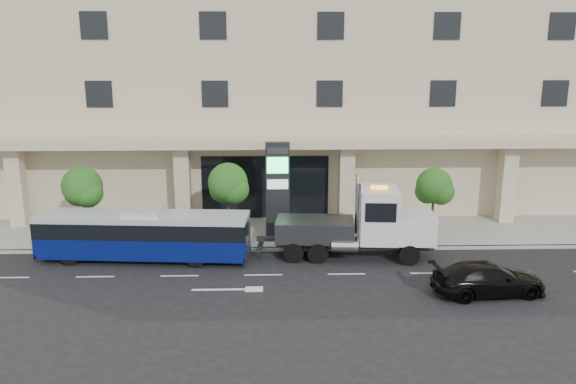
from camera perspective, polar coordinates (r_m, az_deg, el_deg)
name	(u,v)px	position (r m, az deg, el deg)	size (l,w,h in m)	color
ground	(264,264)	(28.58, -2.47, -7.30)	(120.00, 120.00, 0.00)	black
sidewalk	(265,232)	(33.28, -2.35, -4.13)	(120.00, 6.00, 0.15)	gray
curb	(264,249)	(30.43, -2.42, -5.83)	(120.00, 0.30, 0.15)	gray
convention_center	(265,60)	(42.15, -2.32, 13.24)	(60.00, 17.60, 20.00)	#C6B594
tree_left	(83,189)	(32.82, -20.13, 0.28)	(2.27, 2.20, 4.22)	#422B19
tree_mid	(228,185)	(31.18, -6.07, 0.66)	(2.28, 2.20, 4.38)	#422B19
tree_right	(434,188)	(32.42, 14.65, 0.39)	(2.10, 2.00, 4.04)	#422B19
city_bus	(144,234)	(29.58, -14.43, -4.18)	(10.83, 3.10, 2.70)	black
tow_truck	(362,225)	(29.18, 7.52, -3.39)	(9.23, 2.97, 4.19)	#2D3033
black_sedan	(488,279)	(26.34, 19.68, -8.29)	(2.00, 4.93, 1.43)	black
signage_pylon	(278,189)	(31.79, -1.07, 0.34)	(1.36, 0.53, 5.42)	black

